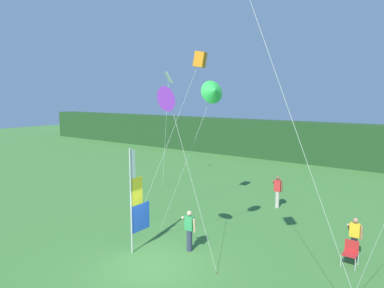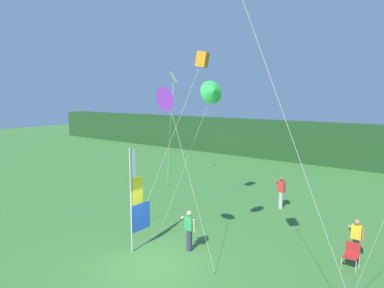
{
  "view_description": "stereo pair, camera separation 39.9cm",
  "coord_description": "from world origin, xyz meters",
  "px_view_note": "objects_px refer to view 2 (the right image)",
  "views": [
    {
      "loc": [
        8.16,
        -8.62,
        6.08
      ],
      "look_at": [
        0.3,
        2.03,
        4.25
      ],
      "focal_mm": 32.33,
      "sensor_mm": 36.0,
      "label": 1
    },
    {
      "loc": [
        8.48,
        -8.37,
        6.08
      ],
      "look_at": [
        0.3,
        2.03,
        4.25
      ],
      "focal_mm": 32.33,
      "sensor_mm": 36.0,
      "label": 2
    }
  ],
  "objects_px": {
    "folding_chair": "(352,253)",
    "person_near_banner": "(356,239)",
    "kite_green_delta_0": "(213,92)",
    "kite_white_diamond_5": "(173,83)",
    "kite_orange_box_1": "(202,60)",
    "banner_flag": "(137,201)",
    "kite_purple_delta_4": "(168,98)",
    "person_mid_field": "(281,192)",
    "person_far_left": "(189,229)"
  },
  "relations": [
    {
      "from": "person_mid_field",
      "to": "kite_white_diamond_5",
      "type": "distance_m",
      "value": 10.17
    },
    {
      "from": "banner_flag",
      "to": "kite_purple_delta_4",
      "type": "height_order",
      "value": "kite_purple_delta_4"
    },
    {
      "from": "person_far_left",
      "to": "kite_orange_box_1",
      "type": "bearing_deg",
      "value": 119.28
    },
    {
      "from": "kite_green_delta_0",
      "to": "kite_white_diamond_5",
      "type": "distance_m",
      "value": 11.41
    },
    {
      "from": "person_near_banner",
      "to": "kite_orange_box_1",
      "type": "relative_size",
      "value": 0.19
    },
    {
      "from": "kite_purple_delta_4",
      "to": "folding_chair",
      "type": "bearing_deg",
      "value": 37.39
    },
    {
      "from": "kite_white_diamond_5",
      "to": "kite_green_delta_0",
      "type": "bearing_deg",
      "value": -41.5
    },
    {
      "from": "person_far_left",
      "to": "kite_green_delta_0",
      "type": "distance_m",
      "value": 5.47
    },
    {
      "from": "banner_flag",
      "to": "person_far_left",
      "type": "relative_size",
      "value": 2.53
    },
    {
      "from": "person_near_banner",
      "to": "person_far_left",
      "type": "height_order",
      "value": "person_far_left"
    },
    {
      "from": "folding_chair",
      "to": "kite_green_delta_0",
      "type": "xyz_separation_m",
      "value": [
        -4.4,
        -2.43,
        5.74
      ]
    },
    {
      "from": "folding_chair",
      "to": "kite_purple_delta_4",
      "type": "distance_m",
      "value": 8.53
    },
    {
      "from": "person_mid_field",
      "to": "person_far_left",
      "type": "bearing_deg",
      "value": -95.3
    },
    {
      "from": "banner_flag",
      "to": "folding_chair",
      "type": "xyz_separation_m",
      "value": [
        7.1,
        3.73,
        -1.47
      ]
    },
    {
      "from": "person_mid_field",
      "to": "kite_green_delta_0",
      "type": "bearing_deg",
      "value": -87.31
    },
    {
      "from": "banner_flag",
      "to": "kite_green_delta_0",
      "type": "bearing_deg",
      "value": 25.62
    },
    {
      "from": "folding_chair",
      "to": "kite_orange_box_1",
      "type": "relative_size",
      "value": 0.11
    },
    {
      "from": "person_far_left",
      "to": "folding_chair",
      "type": "bearing_deg",
      "value": 25.16
    },
    {
      "from": "person_near_banner",
      "to": "kite_white_diamond_5",
      "type": "xyz_separation_m",
      "value": [
        -12.91,
        4.44,
        6.12
      ]
    },
    {
      "from": "person_far_left",
      "to": "folding_chair",
      "type": "height_order",
      "value": "person_far_left"
    },
    {
      "from": "person_far_left",
      "to": "folding_chair",
      "type": "xyz_separation_m",
      "value": [
        5.4,
        2.54,
        -0.36
      ]
    },
    {
      "from": "person_mid_field",
      "to": "kite_purple_delta_4",
      "type": "distance_m",
      "value": 9.99
    },
    {
      "from": "banner_flag",
      "to": "kite_orange_box_1",
      "type": "xyz_separation_m",
      "value": [
        -0.14,
        4.47,
        5.8
      ]
    },
    {
      "from": "person_mid_field",
      "to": "kite_white_diamond_5",
      "type": "xyz_separation_m",
      "value": [
        -8.2,
        0.48,
        6.01
      ]
    },
    {
      "from": "kite_purple_delta_4",
      "to": "kite_orange_box_1",
      "type": "bearing_deg",
      "value": 113.61
    },
    {
      "from": "kite_green_delta_0",
      "to": "kite_white_diamond_5",
      "type": "relative_size",
      "value": 0.87
    },
    {
      "from": "folding_chair",
      "to": "kite_orange_box_1",
      "type": "distance_m",
      "value": 10.29
    },
    {
      "from": "person_near_banner",
      "to": "kite_orange_box_1",
      "type": "bearing_deg",
      "value": 179.42
    },
    {
      "from": "banner_flag",
      "to": "folding_chair",
      "type": "distance_m",
      "value": 8.16
    },
    {
      "from": "banner_flag",
      "to": "person_far_left",
      "type": "distance_m",
      "value": 2.36
    },
    {
      "from": "banner_flag",
      "to": "person_mid_field",
      "type": "bearing_deg",
      "value": 74.19
    },
    {
      "from": "kite_purple_delta_4",
      "to": "kite_white_diamond_5",
      "type": "bearing_deg",
      "value": 130.5
    },
    {
      "from": "folding_chair",
      "to": "kite_orange_box_1",
      "type": "bearing_deg",
      "value": 174.14
    },
    {
      "from": "banner_flag",
      "to": "kite_white_diamond_5",
      "type": "relative_size",
      "value": 0.54
    },
    {
      "from": "kite_orange_box_1",
      "to": "kite_green_delta_0",
      "type": "bearing_deg",
      "value": -48.25
    },
    {
      "from": "person_far_left",
      "to": "kite_purple_delta_4",
      "type": "height_order",
      "value": "kite_purple_delta_4"
    },
    {
      "from": "kite_green_delta_0",
      "to": "kite_purple_delta_4",
      "type": "height_order",
      "value": "kite_green_delta_0"
    },
    {
      "from": "kite_purple_delta_4",
      "to": "person_near_banner",
      "type": "bearing_deg",
      "value": 41.91
    },
    {
      "from": "banner_flag",
      "to": "folding_chair",
      "type": "relative_size",
      "value": 4.66
    },
    {
      "from": "person_mid_field",
      "to": "person_far_left",
      "type": "height_order",
      "value": "person_mid_field"
    },
    {
      "from": "kite_purple_delta_4",
      "to": "kite_green_delta_0",
      "type": "bearing_deg",
      "value": 62.94
    },
    {
      "from": "banner_flag",
      "to": "kite_white_diamond_5",
      "type": "xyz_separation_m",
      "value": [
        -5.83,
        8.84,
        4.97
      ]
    },
    {
      "from": "person_near_banner",
      "to": "kite_green_delta_0",
      "type": "bearing_deg",
      "value": -144.67
    },
    {
      "from": "folding_chair",
      "to": "person_near_banner",
      "type": "bearing_deg",
      "value": 92.09
    },
    {
      "from": "banner_flag",
      "to": "person_near_banner",
      "type": "xyz_separation_m",
      "value": [
        7.08,
        4.4,
        -1.15
      ]
    },
    {
      "from": "person_mid_field",
      "to": "folding_chair",
      "type": "relative_size",
      "value": 1.99
    },
    {
      "from": "kite_purple_delta_4",
      "to": "person_far_left",
      "type": "bearing_deg",
      "value": 98.65
    },
    {
      "from": "folding_chair",
      "to": "kite_green_delta_0",
      "type": "distance_m",
      "value": 7.63
    },
    {
      "from": "banner_flag",
      "to": "kite_purple_delta_4",
      "type": "xyz_separation_m",
      "value": [
        1.92,
        -0.23,
        4.02
      ]
    },
    {
      "from": "person_near_banner",
      "to": "folding_chair",
      "type": "bearing_deg",
      "value": -87.91
    }
  ]
}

